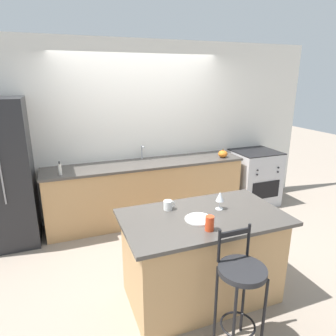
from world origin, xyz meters
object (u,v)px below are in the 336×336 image
object	(u,v)px
dinner_plate	(199,219)
pumpkin_decoration	(223,154)
wine_glass	(220,197)
coffee_mug	(168,205)
soap_bottle	(60,169)
tumbler_cup	(210,223)
refrigerator	(1,175)
bar_stool_near	(241,284)
oven_range	(254,177)

from	to	relation	value
dinner_plate	pumpkin_decoration	distance (m)	2.24
wine_glass	dinner_plate	bearing A→B (deg)	-155.01
coffee_mug	soap_bottle	xyz separation A→B (m)	(-0.97, 1.47, 0.05)
tumbler_cup	pumpkin_decoration	distance (m)	2.41
tumbler_cup	pumpkin_decoration	world-z (taller)	pumpkin_decoration
refrigerator	bar_stool_near	xyz separation A→B (m)	(1.94, -2.52, -0.35)
refrigerator	pumpkin_decoration	world-z (taller)	refrigerator
tumbler_cup	wine_glass	bearing A→B (deg)	49.35
refrigerator	oven_range	xyz separation A→B (m)	(3.90, -0.01, -0.49)
bar_stool_near	coffee_mug	size ratio (longest dim) A/B	8.83
wine_glass	soap_bottle	bearing A→B (deg)	131.38
dinner_plate	tumbler_cup	distance (m)	0.22
oven_range	pumpkin_decoration	xyz separation A→B (m)	(-0.72, -0.11, 0.51)
coffee_mug	soap_bottle	size ratio (longest dim) A/B	0.64
dinner_plate	coffee_mug	size ratio (longest dim) A/B	2.17
soap_bottle	coffee_mug	bearing A→B (deg)	-56.66
coffee_mug	tumbler_cup	size ratio (longest dim) A/B	0.91
refrigerator	tumbler_cup	bearing A→B (deg)	-48.94
dinner_plate	pumpkin_decoration	bearing A→B (deg)	53.81
tumbler_cup	soap_bottle	size ratio (longest dim) A/B	0.71
refrigerator	soap_bottle	distance (m)	0.73
refrigerator	bar_stool_near	distance (m)	3.20
oven_range	coffee_mug	size ratio (longest dim) A/B	7.91
refrigerator	pumpkin_decoration	bearing A→B (deg)	-2.10
wine_glass	pumpkin_decoration	size ratio (longest dim) A/B	1.25
wine_glass	pumpkin_decoration	distance (m)	1.96
bar_stool_near	dinner_plate	distance (m)	0.67
wine_glass	pumpkin_decoration	xyz separation A→B (m)	(1.03, 1.67, -0.05)
refrigerator	soap_bottle	size ratio (longest dim) A/B	10.42
oven_range	soap_bottle	distance (m)	3.23
dinner_plate	wine_glass	bearing A→B (deg)	24.99
dinner_plate	soap_bottle	world-z (taller)	soap_bottle
dinner_plate	coffee_mug	xyz separation A→B (m)	(-0.18, 0.31, 0.04)
bar_stool_near	dinner_plate	world-z (taller)	bar_stool_near
bar_stool_near	tumbler_cup	bearing A→B (deg)	101.43
tumbler_cup	coffee_mug	bearing A→B (deg)	109.10
oven_range	dinner_plate	xyz separation A→B (m)	(-2.04, -1.91, 0.44)
bar_stool_near	dinner_plate	xyz separation A→B (m)	(-0.07, 0.60, 0.29)
tumbler_cup	oven_range	bearing A→B (deg)	46.14
bar_stool_near	oven_range	bearing A→B (deg)	52.02
bar_stool_near	tumbler_cup	world-z (taller)	bar_stool_near
dinner_plate	wine_glass	size ratio (longest dim) A/B	1.40
coffee_mug	tumbler_cup	distance (m)	0.55
oven_range	coffee_mug	xyz separation A→B (m)	(-2.22, -1.60, 0.48)
tumbler_cup	pumpkin_decoration	bearing A→B (deg)	56.69
coffee_mug	pumpkin_decoration	xyz separation A→B (m)	(1.51, 1.50, 0.03)
pumpkin_decoration	soap_bottle	xyz separation A→B (m)	(-2.47, -0.02, 0.02)
dinner_plate	soap_bottle	distance (m)	2.12
bar_stool_near	wine_glass	distance (m)	0.88
refrigerator	pumpkin_decoration	size ratio (longest dim) A/B	13.07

